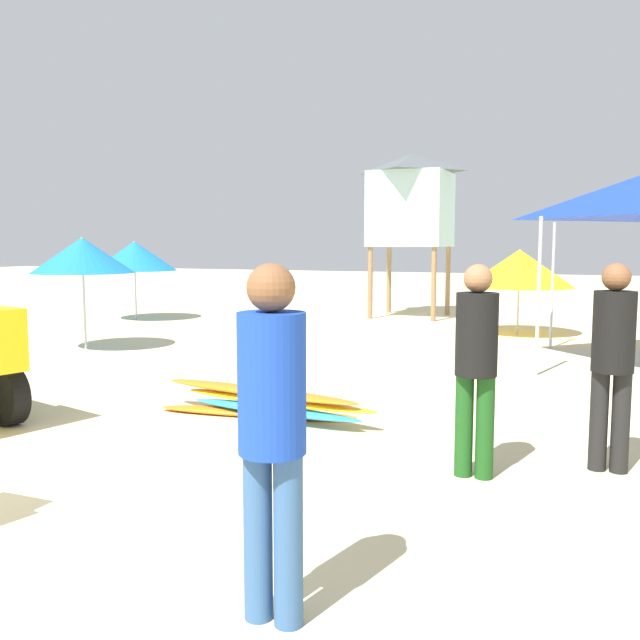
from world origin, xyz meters
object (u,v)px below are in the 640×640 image
object	(u,v)px
lifeguard_near_center	(476,356)
beach_umbrella_far	(519,268)
lifeguard_tower	(411,200)
beach_umbrella_left	(135,256)
surfboard_pile	(265,403)
lifeguard_near_left	(272,420)
lifeguard_near_right	(613,353)
beach_umbrella_mid	(83,255)

from	to	relation	value
lifeguard_near_center	beach_umbrella_far	bearing A→B (deg)	94.41
lifeguard_tower	beach_umbrella_far	distance (m)	4.08
beach_umbrella_left	lifeguard_near_center	bearing A→B (deg)	-40.92
lifeguard_near_center	lifeguard_tower	size ratio (longest dim) A/B	0.41
surfboard_pile	lifeguard_near_left	bearing A→B (deg)	-62.39
beach_umbrella_far	lifeguard_tower	bearing A→B (deg)	139.84
lifeguard_near_right	beach_umbrella_far	bearing A→B (deg)	101.18
lifeguard_near_left	beach_umbrella_mid	bearing A→B (deg)	136.51
lifeguard_tower	surfboard_pile	bearing A→B (deg)	-83.08
beach_umbrella_left	lifeguard_near_right	bearing A→B (deg)	-36.28
beach_umbrella_left	lifeguard_near_left	bearing A→B (deg)	-49.95
beach_umbrella_mid	beach_umbrella_far	size ratio (longest dim) A/B	0.90
surfboard_pile	lifeguard_near_center	world-z (taller)	lifeguard_near_center
lifeguard_near_left	lifeguard_tower	distance (m)	14.25
lifeguard_tower	beach_umbrella_left	world-z (taller)	lifeguard_tower
lifeguard_near_right	beach_umbrella_left	distance (m)	12.99
lifeguard_near_right	beach_umbrella_far	size ratio (longest dim) A/B	0.78
lifeguard_near_left	lifeguard_near_center	world-z (taller)	lifeguard_near_left
lifeguard_tower	beach_umbrella_mid	distance (m)	8.35
surfboard_pile	beach_umbrella_left	bearing A→B (deg)	134.75
lifeguard_near_center	beach_umbrella_mid	bearing A→B (deg)	151.33
beach_umbrella_far	lifeguard_near_right	bearing A→B (deg)	-78.82
lifeguard_near_left	lifeguard_near_right	world-z (taller)	lifeguard_near_left
lifeguard_near_left	surfboard_pile	bearing A→B (deg)	117.61
surfboard_pile	lifeguard_near_left	distance (m)	3.96
beach_umbrella_mid	beach_umbrella_far	world-z (taller)	beach_umbrella_mid
lifeguard_near_center	lifeguard_tower	xyz separation A→B (m)	(-3.57, 11.35, 1.93)
surfboard_pile	lifeguard_tower	size ratio (longest dim) A/B	0.64
lifeguard_near_right	beach_umbrella_left	xyz separation A→B (m)	(-10.46, 7.68, 0.57)
lifeguard_near_right	beach_umbrella_far	distance (m)	8.54
lifeguard_near_left	beach_umbrella_mid	world-z (taller)	beach_umbrella_mid
lifeguard_near_left	lifeguard_near_center	bearing A→B (deg)	77.93
lifeguard_near_right	beach_umbrella_mid	world-z (taller)	beach_umbrella_mid
lifeguard_near_center	beach_umbrella_far	xyz separation A→B (m)	(-0.69, 8.92, 0.38)
lifeguard_near_center	lifeguard_near_right	xyz separation A→B (m)	(0.97, 0.55, 0.00)
surfboard_pile	lifeguard_near_center	size ratio (longest dim) A/B	1.54
lifeguard_near_left	beach_umbrella_left	distance (m)	13.95
beach_umbrella_left	beach_umbrella_mid	bearing A→B (deg)	-62.71
lifeguard_near_left	beach_umbrella_left	world-z (taller)	beach_umbrella_left
lifeguard_near_left	beach_umbrella_left	bearing A→B (deg)	130.05
lifeguard_near_left	beach_umbrella_left	size ratio (longest dim) A/B	0.86
lifeguard_near_center	beach_umbrella_left	size ratio (longest dim) A/B	0.83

